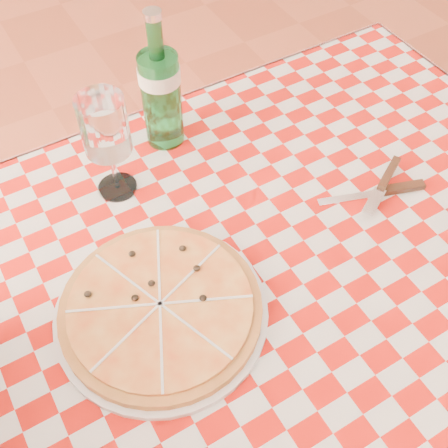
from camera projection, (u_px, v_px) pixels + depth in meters
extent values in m
plane|color=#A54E35|center=(241.00, 421.00, 1.53)|extent=(6.00, 6.00, 0.00)
cube|color=brown|center=(252.00, 275.00, 0.95)|extent=(1.20, 0.80, 0.04)
cylinder|color=brown|center=(343.00, 180.00, 1.60)|extent=(0.06, 0.06, 0.71)
cube|color=#A6100A|center=(253.00, 267.00, 0.94)|extent=(1.30, 0.90, 0.01)
cylinder|color=brown|center=(422.00, 248.00, 1.65)|extent=(0.03, 0.03, 0.39)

